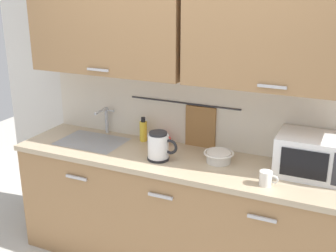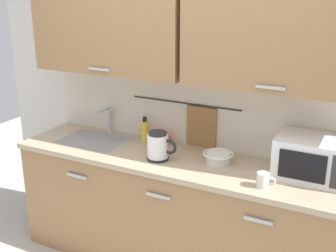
{
  "view_description": "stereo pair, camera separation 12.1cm",
  "coord_description": "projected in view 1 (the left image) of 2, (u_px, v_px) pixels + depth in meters",
  "views": [
    {
      "loc": [
        1.12,
        -2.33,
        2.11
      ],
      "look_at": [
        -0.1,
        0.33,
        1.12
      ],
      "focal_mm": 45.83,
      "sensor_mm": 36.0,
      "label": 1
    },
    {
      "loc": [
        1.23,
        -2.28,
        2.11
      ],
      "look_at": [
        -0.1,
        0.33,
        1.12
      ],
      "focal_mm": 45.83,
      "sensor_mm": 36.0,
      "label": 2
    }
  ],
  "objects": [
    {
      "name": "counter_unit",
      "position": [
        177.0,
        212.0,
        3.25
      ],
      "size": [
        2.53,
        0.64,
        0.9
      ],
      "color": "#997047",
      "rests_on": "ground"
    },
    {
      "name": "back_wall_assembly",
      "position": [
        192.0,
        67.0,
        3.1
      ],
      "size": [
        3.7,
        0.41,
        2.5
      ],
      "color": "silver",
      "rests_on": "ground"
    },
    {
      "name": "sink_faucet",
      "position": [
        105.0,
        117.0,
        3.55
      ],
      "size": [
        0.09,
        0.17,
        0.22
      ],
      "color": "#B2B5BA",
      "rests_on": "counter_unit"
    },
    {
      "name": "microwave",
      "position": [
        313.0,
        156.0,
        2.79
      ],
      "size": [
        0.46,
        0.35,
        0.27
      ],
      "color": "white",
      "rests_on": "counter_unit"
    },
    {
      "name": "electric_kettle",
      "position": [
        159.0,
        146.0,
        3.04
      ],
      "size": [
        0.23,
        0.16,
        0.21
      ],
      "color": "black",
      "rests_on": "counter_unit"
    },
    {
      "name": "dish_soap_bottle",
      "position": [
        143.0,
        130.0,
        3.41
      ],
      "size": [
        0.06,
        0.06,
        0.2
      ],
      "color": "yellow",
      "rests_on": "counter_unit"
    },
    {
      "name": "mug_near_sink",
      "position": [
        162.0,
        138.0,
        3.35
      ],
      "size": [
        0.12,
        0.08,
        0.09
      ],
      "color": "red",
      "rests_on": "counter_unit"
    },
    {
      "name": "mixing_bowl",
      "position": [
        219.0,
        156.0,
        3.01
      ],
      "size": [
        0.21,
        0.21,
        0.08
      ],
      "color": "silver",
      "rests_on": "counter_unit"
    },
    {
      "name": "mug_by_kettle",
      "position": [
        266.0,
        178.0,
        2.67
      ],
      "size": [
        0.12,
        0.08,
        0.09
      ],
      "color": "silver",
      "rests_on": "counter_unit"
    }
  ]
}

